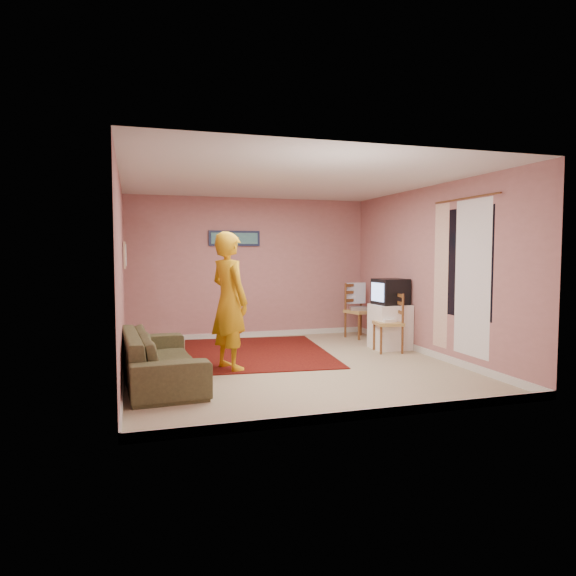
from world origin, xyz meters
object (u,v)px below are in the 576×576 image
object	(u,v)px
sofa	(161,357)
person	(229,301)
crt_tv	(390,292)
chair_a	(360,305)
tv_cabinet	(390,327)
chair_b	(388,316)

from	to	relation	value
sofa	person	bearing A→B (deg)	-68.73
crt_tv	chair_a	xyz separation A→B (m)	(-0.00, 1.15, -0.33)
crt_tv	person	bearing A→B (deg)	-171.80
crt_tv	sofa	xyz separation A→B (m)	(-3.75, -1.14, -0.63)
tv_cabinet	chair_b	size ratio (longest dim) A/B	1.43
sofa	chair_a	bearing A→B (deg)	-61.95
tv_cabinet	crt_tv	bearing A→B (deg)	-173.96
tv_cabinet	person	size ratio (longest dim) A/B	0.39
chair_b	person	world-z (taller)	person
person	crt_tv	bearing A→B (deg)	-99.56
tv_cabinet	person	world-z (taller)	person
tv_cabinet	person	distance (m)	2.96
tv_cabinet	crt_tv	distance (m)	0.58
crt_tv	person	world-z (taller)	person
chair_b	person	xyz separation A→B (m)	(-2.65, -0.47, 0.36)
crt_tv	chair_a	distance (m)	1.20
chair_a	sofa	bearing A→B (deg)	-166.59
chair_b	chair_a	bearing A→B (deg)	-176.91
person	sofa	bearing A→B (deg)	90.95
chair_b	person	distance (m)	2.71
chair_a	sofa	world-z (taller)	chair_a
crt_tv	chair_b	size ratio (longest dim) A/B	1.05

